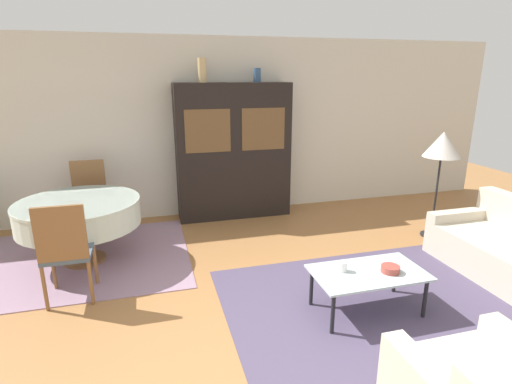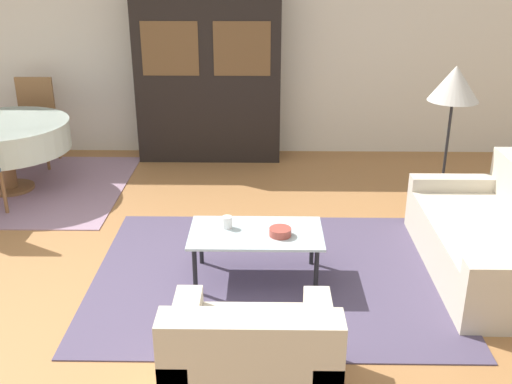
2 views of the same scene
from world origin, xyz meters
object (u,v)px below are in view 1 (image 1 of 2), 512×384
at_px(display_cabinet, 233,152).
at_px(dining_chair_near, 65,248).
at_px(coffee_table, 368,275).
at_px(vase_tall, 202,70).
at_px(floor_lamp, 442,147).
at_px(cup, 343,267).
at_px(vase_short, 257,75).
at_px(dining_chair_far, 89,194).
at_px(bowl, 390,269).
at_px(dining_table, 79,213).

xyz_separation_m(display_cabinet, dining_chair_near, (-2.08, -2.05, -0.45)).
bearing_deg(display_cabinet, dining_chair_near, -135.37).
bearing_deg(coffee_table, vase_tall, 109.35).
relative_size(dining_chair_near, floor_lamp, 0.70).
bearing_deg(vase_tall, coffee_table, -70.65).
relative_size(cup, vase_short, 0.48).
relative_size(display_cabinet, dining_chair_far, 2.01).
xyz_separation_m(coffee_table, cup, (-0.23, 0.07, 0.09)).
bearing_deg(cup, vase_tall, 105.71).
relative_size(dining_chair_far, bowl, 5.98).
xyz_separation_m(coffee_table, dining_chair_far, (-2.70, 2.75, 0.20)).
height_order(coffee_table, dining_chair_far, dining_chair_far).
xyz_separation_m(dining_table, dining_chair_far, (0.00, 0.92, -0.03)).
bearing_deg(dining_table, vase_short, 24.86).
bearing_deg(dining_chair_far, bowl, 135.74).
bearing_deg(display_cabinet, vase_tall, 179.88).
bearing_deg(vase_tall, display_cabinet, -0.12).
height_order(dining_chair_near, cup, dining_chair_near).
bearing_deg(bowl, dining_chair_near, 161.25).
height_order(coffee_table, vase_short, vase_short).
bearing_deg(dining_table, coffee_table, -34.25).
height_order(cup, vase_short, vase_short).
bearing_deg(bowl, display_cabinet, 104.81).
height_order(dining_chair_far, vase_tall, vase_tall).
bearing_deg(cup, coffee_table, -17.07).
bearing_deg(bowl, dining_chair_far, 135.74).
distance_m(dining_chair_near, vase_short, 3.57).
distance_m(dining_table, floor_lamp, 4.60).
bearing_deg(bowl, dining_table, 146.69).
bearing_deg(display_cabinet, vase_short, 0.14).
height_order(vase_tall, vase_short, vase_tall).
bearing_deg(bowl, coffee_table, 162.63).
distance_m(vase_tall, vase_short, 0.81).
xyz_separation_m(display_cabinet, dining_table, (-2.08, -1.14, -0.41)).
distance_m(bowl, vase_short, 3.50).
bearing_deg(dining_chair_near, bowl, -18.75).
bearing_deg(vase_tall, vase_short, 0.00).
relative_size(bowl, vase_tall, 0.51).
height_order(dining_table, vase_short, vase_short).
xyz_separation_m(dining_chair_far, vase_tall, (1.65, 0.22, 1.64)).
bearing_deg(dining_chair_near, vase_tall, 51.21).
height_order(display_cabinet, dining_chair_near, display_cabinet).
xyz_separation_m(display_cabinet, floor_lamp, (2.45, -1.56, 0.22)).
bearing_deg(dining_chair_far, vase_short, -174.79).
xyz_separation_m(display_cabinet, vase_tall, (-0.43, 0.00, 1.19)).
xyz_separation_m(floor_lamp, cup, (-2.06, -1.34, -0.78)).
bearing_deg(coffee_table, display_cabinet, 101.69).
xyz_separation_m(bowl, vase_short, (-0.42, 3.03, 1.70)).
relative_size(display_cabinet, vase_tall, 6.09).
bearing_deg(cup, floor_lamp, 33.05).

